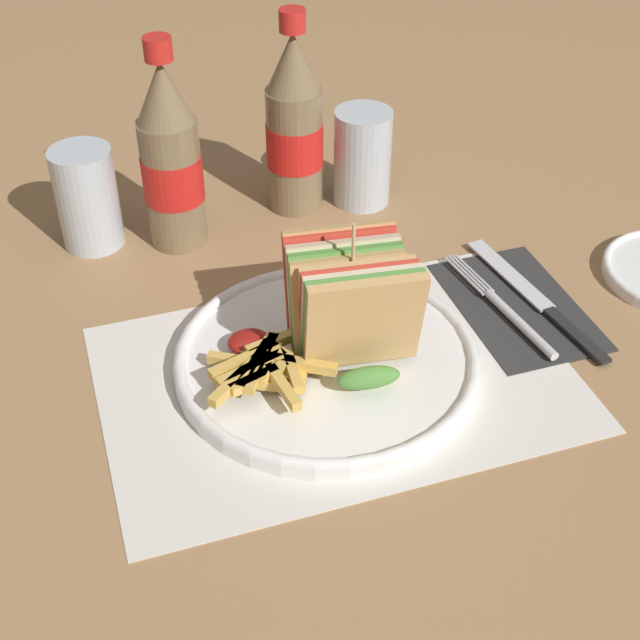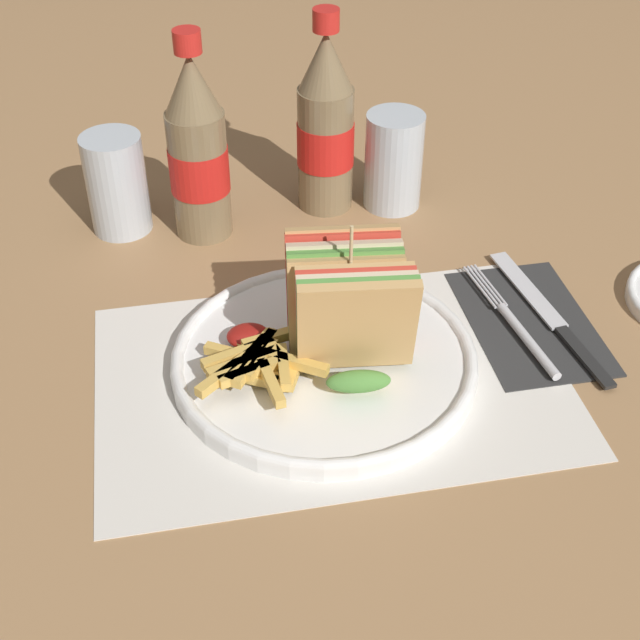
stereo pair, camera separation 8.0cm
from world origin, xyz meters
name	(u,v)px [view 2 (the right image)]	position (x,y,z in m)	size (l,w,h in m)	color
ground_plane	(305,351)	(0.00, 0.00, 0.00)	(4.00, 4.00, 0.00)	#9E754C
placemat	(331,379)	(0.02, -0.04, 0.00)	(0.42, 0.28, 0.00)	silver
plate_main	(324,359)	(0.01, -0.03, 0.01)	(0.28, 0.28, 0.02)	white
club_sandwich	(350,308)	(0.03, -0.03, 0.07)	(0.11, 0.12, 0.14)	tan
fries_pile	(259,363)	(-0.05, -0.04, 0.03)	(0.12, 0.10, 0.02)	gold
ketchup_blob	(248,335)	(-0.05, 0.00, 0.03)	(0.04, 0.03, 0.01)	maroon
napkin	(529,320)	(0.22, 0.00, 0.00)	(0.11, 0.18, 0.00)	#2D2D2D
fork	(518,328)	(0.20, -0.02, 0.01)	(0.03, 0.18, 0.01)	silver
knife	(550,316)	(0.24, 0.00, 0.01)	(0.04, 0.22, 0.00)	black
coke_bottle_near	(198,152)	(-0.07, 0.22, 0.10)	(0.06, 0.06, 0.23)	#7A6647
coke_bottle_far	(326,127)	(0.07, 0.26, 0.10)	(0.06, 0.06, 0.23)	#7A6647
glass_near	(394,161)	(0.15, 0.24, 0.06)	(0.07, 0.07, 0.11)	silver
glass_far	(118,190)	(-0.16, 0.25, 0.05)	(0.07, 0.07, 0.11)	silver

